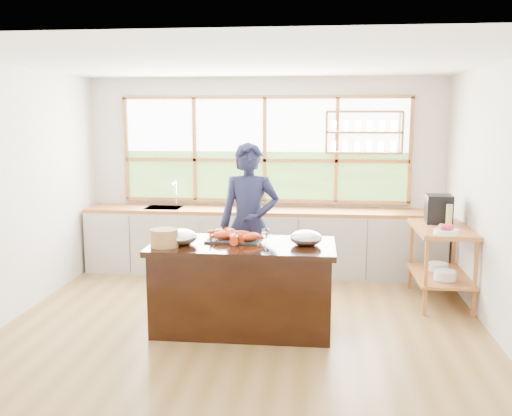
# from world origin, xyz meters

# --- Properties ---
(ground_plane) EXTENTS (5.00, 5.00, 0.00)m
(ground_plane) POSITION_xyz_m (0.00, 0.00, 0.00)
(ground_plane) COLOR olive
(room_shell) EXTENTS (5.02, 4.52, 2.71)m
(room_shell) POSITION_xyz_m (0.02, 0.51, 1.75)
(room_shell) COLOR silver
(room_shell) RESTS_ON ground_plane
(back_counter) EXTENTS (4.90, 0.63, 0.90)m
(back_counter) POSITION_xyz_m (-0.02, 1.94, 0.45)
(back_counter) COLOR #AFAEA5
(back_counter) RESTS_ON ground_plane
(right_shelf_unit) EXTENTS (0.62, 1.10, 0.90)m
(right_shelf_unit) POSITION_xyz_m (2.19, 0.89, 0.60)
(right_shelf_unit) COLOR #AD672C
(right_shelf_unit) RESTS_ON ground_plane
(island) EXTENTS (1.85, 0.90, 0.90)m
(island) POSITION_xyz_m (0.00, -0.20, 0.45)
(island) COLOR black
(island) RESTS_ON ground_plane
(cook) EXTENTS (0.69, 0.45, 1.88)m
(cook) POSITION_xyz_m (-0.03, 0.60, 0.94)
(cook) COLOR #181A38
(cook) RESTS_ON ground_plane
(potted_plant) EXTENTS (0.16, 0.13, 0.27)m
(potted_plant) POSITION_xyz_m (-0.28, 2.00, 1.04)
(potted_plant) COLOR slate
(potted_plant) RESTS_ON back_counter
(cutting_board) EXTENTS (0.42, 0.33, 0.01)m
(cutting_board) POSITION_xyz_m (-0.09, 1.94, 0.91)
(cutting_board) COLOR green
(cutting_board) RESTS_ON back_counter
(espresso_machine) EXTENTS (0.31, 0.33, 0.34)m
(espresso_machine) POSITION_xyz_m (2.19, 1.16, 1.07)
(espresso_machine) COLOR black
(espresso_machine) RESTS_ON right_shelf_unit
(wine_bottle) EXTENTS (0.08, 0.08, 0.28)m
(wine_bottle) POSITION_xyz_m (2.24, 0.83, 1.04)
(wine_bottle) COLOR #A7AA53
(wine_bottle) RESTS_ON right_shelf_unit
(fruit_bowl) EXTENTS (0.26, 0.26, 0.11)m
(fruit_bowl) POSITION_xyz_m (2.14, 0.50, 0.94)
(fruit_bowl) COLOR white
(fruit_bowl) RESTS_ON right_shelf_unit
(slate_board) EXTENTS (0.58, 0.44, 0.02)m
(slate_board) POSITION_xyz_m (-0.10, -0.06, 0.91)
(slate_board) COLOR black
(slate_board) RESTS_ON island
(lobster_pile) EXTENTS (0.55, 0.48, 0.08)m
(lobster_pile) POSITION_xyz_m (-0.11, -0.07, 0.96)
(lobster_pile) COLOR #DF550D
(lobster_pile) RESTS_ON slate_board
(mixing_bowl_left) EXTENTS (0.34, 0.34, 0.16)m
(mixing_bowl_left) POSITION_xyz_m (-0.62, -0.28, 0.97)
(mixing_bowl_left) COLOR silver
(mixing_bowl_left) RESTS_ON island
(mixing_bowl_right) EXTENTS (0.32, 0.32, 0.15)m
(mixing_bowl_right) POSITION_xyz_m (0.63, -0.18, 0.97)
(mixing_bowl_right) COLOR silver
(mixing_bowl_right) RESTS_ON island
(wine_glass) EXTENTS (0.08, 0.08, 0.22)m
(wine_glass) POSITION_xyz_m (0.26, -0.47, 1.06)
(wine_glass) COLOR silver
(wine_glass) RESTS_ON island
(wicker_basket) EXTENTS (0.27, 0.27, 0.17)m
(wicker_basket) POSITION_xyz_m (-0.75, -0.41, 0.99)
(wicker_basket) COLOR #A0763E
(wicker_basket) RESTS_ON island
(parchment_roll) EXTENTS (0.19, 0.31, 0.08)m
(parchment_roll) POSITION_xyz_m (-0.83, -0.02, 0.94)
(parchment_roll) COLOR silver
(parchment_roll) RESTS_ON island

